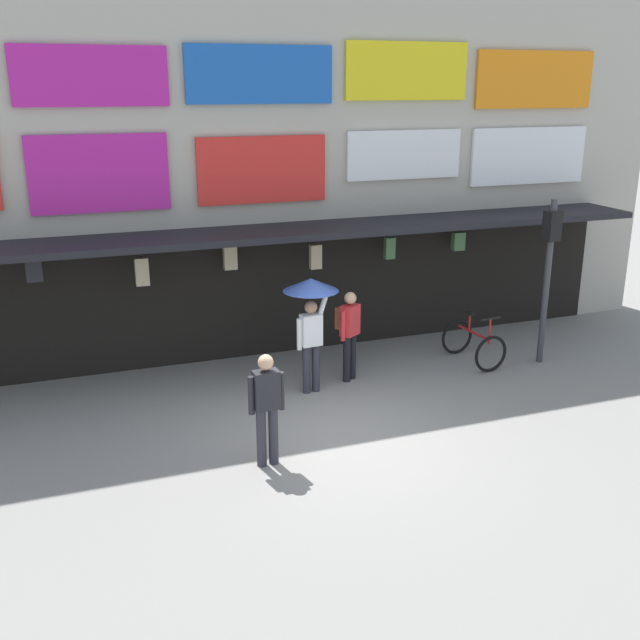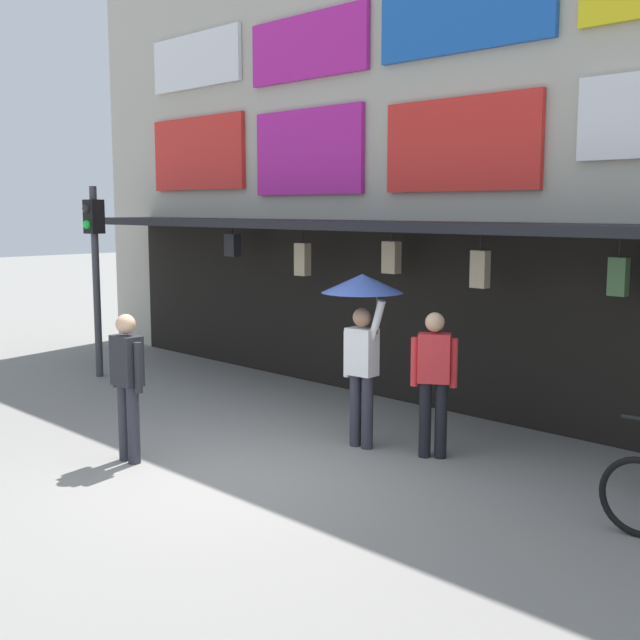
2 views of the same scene
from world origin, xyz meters
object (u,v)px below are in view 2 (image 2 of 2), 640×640
object	(u,v)px
pedestrian_in_green	(434,373)
pedestrian_in_blue	(127,379)
pedestrian_with_umbrella	(362,311)
traffic_light_near	(95,250)

from	to	relation	value
pedestrian_in_green	pedestrian_in_blue	bearing A→B (deg)	-131.67
pedestrian_with_umbrella	pedestrian_in_green	size ratio (longest dim) A/B	1.24
traffic_light_near	pedestrian_with_umbrella	xyz separation A→B (m)	(5.92, 0.14, -0.50)
pedestrian_in_blue	pedestrian_with_umbrella	bearing A→B (deg)	57.29
pedestrian_in_green	pedestrian_with_umbrella	bearing A→B (deg)	-159.89
pedestrian_with_umbrella	pedestrian_in_green	distance (m)	1.11
pedestrian_in_blue	pedestrian_in_green	size ratio (longest dim) A/B	1.00
traffic_light_near	pedestrian_with_umbrella	size ratio (longest dim) A/B	1.54
pedestrian_in_blue	pedestrian_in_green	distance (m)	3.45
traffic_light_near	pedestrian_in_green	bearing A→B (deg)	3.78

